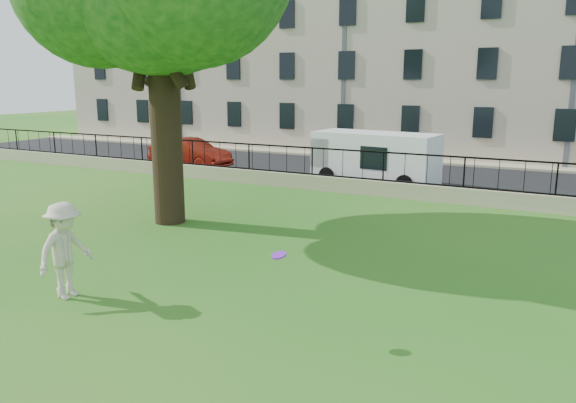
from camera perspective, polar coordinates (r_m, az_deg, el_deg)
The scene contains 10 objects.
ground at distance 11.57m, azimuth -9.70°, elevation -10.24°, with size 120.00×120.00×0.00m, color #1E6618.
retaining_wall at distance 21.87m, azimuth 9.58°, elevation 1.31°, with size 50.00×0.40×0.60m, color tan.
iron_railing at distance 21.72m, azimuth 9.66°, elevation 3.51°, with size 50.00×0.05×1.13m.
street at distance 26.36m, azimuth 12.76°, elevation 2.38°, with size 60.00×9.00×0.01m, color black.
sidewalk at distance 31.35m, azimuth 15.25°, elevation 3.90°, with size 60.00×1.40×0.12m, color tan.
building_row at distance 36.69m, azimuth 17.88°, elevation 15.65°, with size 56.40×10.40×13.80m.
man at distance 12.30m, azimuth -21.71°, elevation -4.64°, with size 1.29×0.74×2.00m, color beige.
frisbee at distance 9.62m, azimuth -0.96°, elevation -5.47°, with size 0.27×0.27×0.03m, color purple.
red_sedan at distance 29.05m, azimuth -9.92°, elevation 4.85°, with size 1.56×4.46×1.47m, color maroon.
white_van at distance 24.34m, azimuth 8.84°, elevation 4.35°, with size 5.24×2.04×2.20m, color white.
Camera 1 is at (6.58, -8.45, 4.40)m, focal length 35.00 mm.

